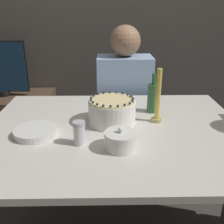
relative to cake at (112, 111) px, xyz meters
The scene contains 11 objects.
wall_behind 1.41m from the cake, 89.49° to the left, with size 8.00×0.05×2.60m.
dining_table 0.19m from the cake, 80.29° to the right, with size 1.31×1.01×0.76m.
cake is the anchor object (origin of this frame).
sugar_bowl 0.27m from the cake, 83.39° to the right, with size 0.14×0.14×0.10m.
sugar_shaker 0.27m from the cake, 123.28° to the right, with size 0.05×0.05×0.11m.
plate_stack 0.39m from the cake, 159.93° to the right, with size 0.20×0.20×0.03m.
candle 0.24m from the cake, ahead, with size 0.06×0.06×0.28m.
bottle 0.28m from the cake, 32.15° to the left, with size 0.06×0.06×0.22m.
person_man_blue_shirt 0.71m from the cake, 80.69° to the left, with size 0.40×0.34×1.21m.
side_cabinet 1.52m from the cake, 132.78° to the left, with size 0.85×0.49×0.56m.
tv_monitor 1.42m from the cake, 132.70° to the left, with size 0.47×0.10×0.49m.
Camera 1 is at (-0.04, -1.18, 1.34)m, focal length 42.00 mm.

